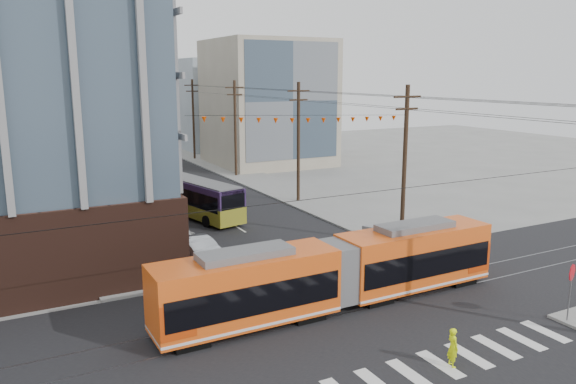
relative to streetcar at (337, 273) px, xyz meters
name	(u,v)px	position (x,y,z in m)	size (l,w,h in m)	color
ground	(408,331)	(1.41, -3.96, -1.82)	(160.00, 160.00, 0.00)	slate
bg_bldg_ne_near	(268,103)	(17.41, 44.04, 6.18)	(14.00, 14.00, 16.00)	gray
bg_bldg_nw_far	(5,86)	(-12.59, 68.04, 8.18)	(16.00, 18.00, 20.00)	gray
bg_bldg_ne_far	(225,103)	(19.41, 64.04, 5.18)	(16.00, 16.00, 14.00)	#8C99A5
utility_pole_far	(193,120)	(9.91, 52.04, 3.68)	(0.30, 0.30, 11.00)	black
streetcar	(337,273)	(0.00, 0.00, 0.00)	(18.93, 2.66, 3.65)	#DD5014
city_bus	(194,197)	(-0.37, 21.49, -0.21)	(2.47, 11.42, 3.24)	#301D46
parked_car_silver	(191,248)	(-4.26, 10.53, -0.98)	(1.78, 5.09, 1.68)	#A3A8AF
parked_car_white	(182,240)	(-4.07, 13.06, -1.16)	(1.86, 4.57, 1.33)	silver
parked_car_grey	(157,220)	(-4.08, 19.31, -1.21)	(2.05, 4.45, 1.24)	#42474F
pedestrian	(453,347)	(0.93, -7.27, -0.99)	(0.61, 0.40, 1.66)	#E2FB0C
stop_sign	(570,296)	(8.72, -6.80, -0.44)	(0.84, 0.84, 2.77)	red
jersey_barrier	(386,234)	(9.71, 8.52, -1.46)	(0.83, 3.67, 0.73)	#5E5B66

